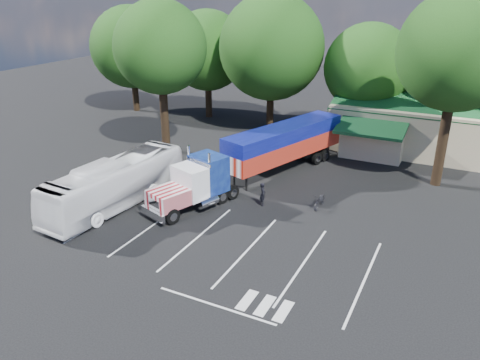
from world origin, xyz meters
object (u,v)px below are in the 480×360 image
at_px(silver_sedan, 406,148).
at_px(woman, 263,194).
at_px(tour_bus, 116,183).
at_px(semi_truck, 263,152).
at_px(bicycle, 320,200).

bearing_deg(silver_sedan, woman, 168.97).
height_order(woman, tour_bus, tour_bus).
relative_size(semi_truck, silver_sedan, 4.51).
relative_size(woman, bicycle, 0.85).
bearing_deg(semi_truck, bicycle, -8.93).
bearing_deg(semi_truck, silver_sedan, 68.17).
bearing_deg(silver_sedan, bicycle, 179.86).
relative_size(bicycle, silver_sedan, 0.47).
height_order(semi_truck, bicycle, semi_truck).
distance_m(woman, bicycle, 3.75).
xyz_separation_m(semi_truck, bicycle, (5.29, -2.76, -1.68)).
bearing_deg(tour_bus, silver_sedan, 54.30).
xyz_separation_m(semi_truck, tour_bus, (-6.79, -8.39, -0.62)).
xyz_separation_m(semi_truck, woman, (1.81, -4.13, -1.38)).
bearing_deg(bicycle, silver_sedan, 76.43).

